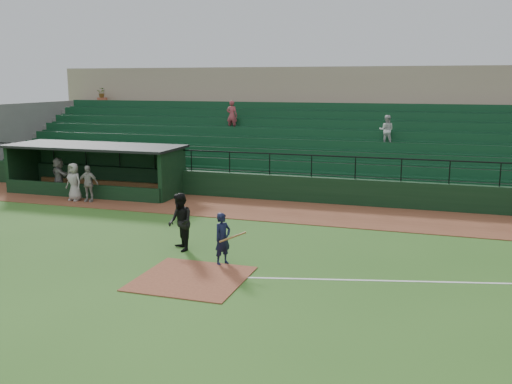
% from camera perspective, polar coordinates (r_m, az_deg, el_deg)
% --- Properties ---
extents(ground, '(90.00, 90.00, 0.00)m').
position_cam_1_polar(ground, '(17.27, -5.13, -7.62)').
color(ground, '#2E5C1D').
rests_on(ground, ground).
extents(warning_track, '(40.00, 4.00, 0.03)m').
position_cam_1_polar(warning_track, '(24.55, 2.14, -1.89)').
color(warning_track, brown).
rests_on(warning_track, ground).
extents(home_plate_dirt, '(3.00, 3.00, 0.03)m').
position_cam_1_polar(home_plate_dirt, '(16.40, -6.50, -8.62)').
color(home_plate_dirt, brown).
rests_on(home_plate_dirt, ground).
extents(foul_line, '(17.49, 4.44, 0.01)m').
position_cam_1_polar(foul_line, '(17.23, 22.26, -8.46)').
color(foul_line, white).
rests_on(foul_line, ground).
extents(stadium_structure, '(38.00, 13.08, 6.40)m').
position_cam_1_polar(stadium_structure, '(32.32, 6.25, 5.30)').
color(stadium_structure, black).
rests_on(stadium_structure, ground).
extents(dugout, '(8.90, 3.20, 2.42)m').
position_cam_1_polar(dugout, '(29.75, -15.39, 2.59)').
color(dugout, black).
rests_on(dugout, ground).
extents(batter_at_plate, '(1.11, 0.72, 1.62)m').
position_cam_1_polar(batter_at_plate, '(17.34, -3.36, -4.71)').
color(batter_at_plate, black).
rests_on(batter_at_plate, ground).
extents(umpire, '(1.16, 1.18, 1.92)m').
position_cam_1_polar(umpire, '(18.86, -7.63, -3.02)').
color(umpire, black).
rests_on(umpire, ground).
extents(dugout_player_a, '(1.03, 0.53, 1.69)m').
position_cam_1_polar(dugout_player_a, '(27.32, -16.52, 0.82)').
color(dugout_player_a, '#A39F99').
rests_on(dugout_player_a, warning_track).
extents(dugout_player_b, '(0.96, 0.73, 1.77)m').
position_cam_1_polar(dugout_player_b, '(27.72, -17.82, 0.98)').
color(dugout_player_b, '#A29C97').
rests_on(dugout_player_b, warning_track).
extents(dugout_player_c, '(1.71, 1.25, 1.79)m').
position_cam_1_polar(dugout_player_c, '(29.87, -19.18, 1.60)').
color(dugout_player_c, gray).
rests_on(dugout_player_c, warning_track).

